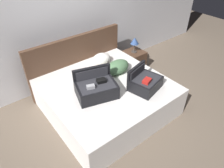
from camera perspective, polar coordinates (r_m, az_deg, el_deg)
ground_plane at (r=3.50m, az=2.71°, el=-10.30°), size 12.00×12.00×0.00m
back_wall at (r=3.97m, az=-13.09°, el=17.47°), size 8.00×0.10×2.60m
bed at (r=3.54m, az=-1.37°, el=-3.66°), size 1.91×1.82×0.53m
headboard at (r=4.05m, az=-9.63°, el=6.09°), size 1.94×0.08×1.04m
hard_case_large at (r=3.11m, az=-4.42°, el=-1.09°), size 0.69×0.58×0.39m
hard_case_medium at (r=3.27m, az=9.10°, el=0.49°), size 0.54×0.49×0.36m
pillow_near_headboard at (r=3.62m, az=1.47°, el=4.71°), size 0.52×0.37×0.22m
pillow_center_head at (r=3.91m, az=-2.93°, el=7.03°), size 0.39×0.32×0.18m
nightstand at (r=4.63m, az=5.91°, el=6.36°), size 0.44×0.40×0.45m
table_lamp at (r=4.41m, az=6.30°, el=11.66°), size 0.18×0.18×0.33m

